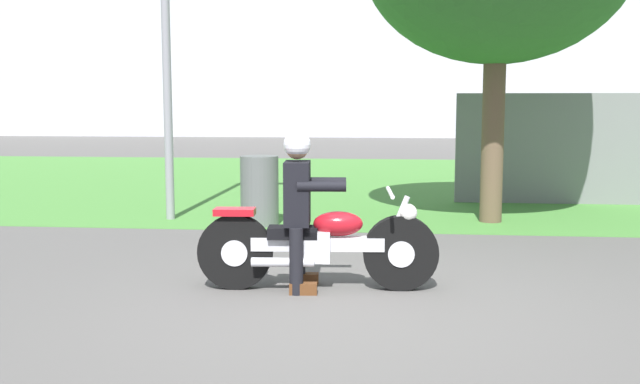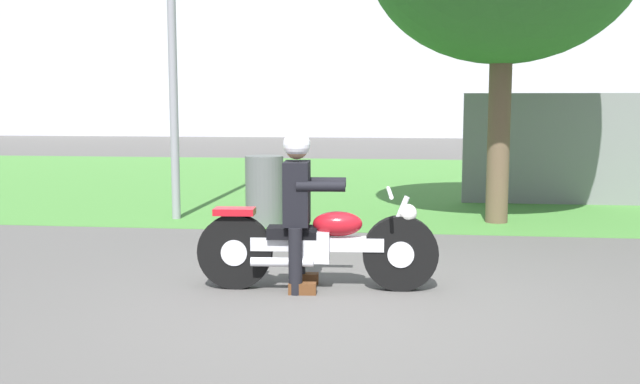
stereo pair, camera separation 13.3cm
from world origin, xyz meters
TOP-DOWN VIEW (x-y plane):
  - ground at (0.00, 0.00)m, footprint 120.00×120.00m
  - grass_verge at (0.00, 9.64)m, footprint 60.00×12.00m
  - motorcycle_lead at (-0.26, 0.77)m, footprint 2.14×0.66m
  - rider_lead at (-0.42, 0.76)m, footprint 0.57×0.48m
  - trash_can at (-1.40, 4.10)m, footprint 0.51×0.51m

SIDE VIEW (x-z plane):
  - ground at x=0.00m, z-range 0.00..0.00m
  - grass_verge at x=0.00m, z-range 0.00..0.01m
  - motorcycle_lead at x=-0.26m, z-range -0.04..0.85m
  - trash_can at x=-1.40m, z-range 0.00..0.94m
  - rider_lead at x=-0.42m, z-range 0.12..1.53m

